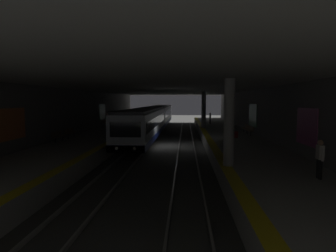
{
  "coord_description": "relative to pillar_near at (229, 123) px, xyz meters",
  "views": [
    {
      "loc": [
        -27.26,
        -2.07,
        4.46
      ],
      "look_at": [
        6.36,
        0.0,
        1.44
      ],
      "focal_mm": 30.2,
      "sensor_mm": 36.0,
      "label": 1
    }
  ],
  "objects": [
    {
      "name": "person_walking_mid",
      "position": [
        22.76,
        12.8,
        -1.37
      ],
      "size": [
        0.6,
        0.23,
        1.66
      ],
      "color": "#3B3B3B",
      "rests_on": "platform_right"
    },
    {
      "name": "bench_left_near",
      "position": [
        13.63,
        -4.18,
        -1.75
      ],
      "size": [
        1.7,
        0.47,
        0.86
      ],
      "color": "#262628",
      "rests_on": "platform_left"
    },
    {
      "name": "platform_left",
      "position": [
        12.45,
        -2.2,
        -2.8
      ],
      "size": [
        60.0,
        5.3,
        1.06
      ],
      "color": "#A8A59E",
      "rests_on": "ground"
    },
    {
      "name": "bench_left_mid",
      "position": [
        15.66,
        -4.18,
        -1.75
      ],
      "size": [
        1.7,
        0.47,
        0.86
      ],
      "color": "#262628",
      "rests_on": "platform_left"
    },
    {
      "name": "person_waiting_near",
      "position": [
        27.17,
        -1.39,
        -1.39
      ],
      "size": [
        0.6,
        0.22,
        1.63
      ],
      "color": "black",
      "rests_on": "platform_left"
    },
    {
      "name": "pillar_far",
      "position": [
        20.61,
        0.0,
        0.0
      ],
      "size": [
        0.56,
        0.56,
        4.55
      ],
      "color": "gray",
      "rests_on": "platform_left"
    },
    {
      "name": "platform_right",
      "position": [
        12.45,
        10.9,
        -2.8
      ],
      "size": [
        60.0,
        5.3,
        1.06
      ],
      "color": "#A8A59E",
      "rests_on": "ground"
    },
    {
      "name": "ceiling_slab",
      "position": [
        12.45,
        4.35,
        2.47
      ],
      "size": [
        60.0,
        19.4,
        0.4
      ],
      "color": "beige",
      "rests_on": "wall_left"
    },
    {
      "name": "bench_right_mid",
      "position": [
        10.45,
        12.88,
        -1.75
      ],
      "size": [
        1.7,
        0.47,
        0.86
      ],
      "color": "#262628",
      "rests_on": "platform_right"
    },
    {
      "name": "suitcase_rolling",
      "position": [
        11.27,
        -2.39,
        -1.97
      ],
      "size": [
        0.34,
        0.27,
        0.91
      ],
      "color": "maroon",
      "rests_on": "platform_left"
    },
    {
      "name": "ground_plane",
      "position": [
        12.45,
        4.35,
        -3.33
      ],
      "size": [
        120.0,
        120.0,
        0.0
      ],
      "primitive_type": "plane",
      "color": "#42423F"
    },
    {
      "name": "person_standing_far",
      "position": [
        -2.33,
        -3.58,
        -1.34
      ],
      "size": [
        0.6,
        0.24,
        1.72
      ],
      "color": "black",
      "rests_on": "platform_left"
    },
    {
      "name": "bench_right_near",
      "position": [
        7.94,
        12.88,
        -1.75
      ],
      "size": [
        1.7,
        0.47,
        0.86
      ],
      "color": "#262628",
      "rests_on": "platform_right"
    },
    {
      "name": "bench_left_far",
      "position": [
        24.92,
        -4.18,
        -1.75
      ],
      "size": [
        1.7,
        0.47,
        0.86
      ],
      "color": "#262628",
      "rests_on": "platform_left"
    },
    {
      "name": "backpack_on_floor",
      "position": [
        20.17,
        -3.77,
        -2.08
      ],
      "size": [
        0.3,
        0.2,
        0.4
      ],
      "color": "black",
      "rests_on": "platform_left"
    },
    {
      "name": "pillar_near",
      "position": [
        0.0,
        0.0,
        0.0
      ],
      "size": [
        0.56,
        0.56,
        4.55
      ],
      "color": "gray",
      "rests_on": "platform_left"
    },
    {
      "name": "wall_right",
      "position": [
        12.44,
        13.8,
        -0.52
      ],
      "size": [
        60.0,
        0.56,
        5.6
      ],
      "color": "slate",
      "rests_on": "ground"
    },
    {
      "name": "wall_left",
      "position": [
        12.47,
        -5.1,
        -0.52
      ],
      "size": [
        60.0,
        0.56,
        5.6
      ],
      "color": "slate",
      "rests_on": "ground"
    },
    {
      "name": "metro_train",
      "position": [
        24.01,
        6.55,
        -1.3
      ],
      "size": [
        38.18,
        2.83,
        3.49
      ],
      "color": "#B7BCC6",
      "rests_on": "track_right"
    },
    {
      "name": "bench_right_far",
      "position": [
        22.35,
        12.88,
        -1.75
      ],
      "size": [
        1.7,
        0.47,
        0.86
      ],
      "color": "#262628",
      "rests_on": "platform_right"
    },
    {
      "name": "track_right",
      "position": [
        12.45,
        6.55,
        -3.25
      ],
      "size": [
        60.0,
        1.53,
        0.16
      ],
      "color": "gray",
      "rests_on": "ground"
    },
    {
      "name": "track_left",
      "position": [
        12.45,
        2.15,
        -3.25
      ],
      "size": [
        60.0,
        1.53,
        0.16
      ],
      "color": "gray",
      "rests_on": "ground"
    }
  ]
}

